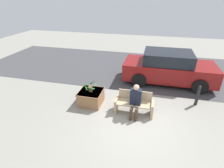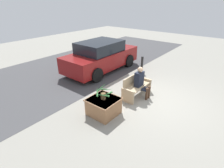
# 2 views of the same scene
# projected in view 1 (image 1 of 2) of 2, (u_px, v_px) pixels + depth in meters

# --- Properties ---
(ground_plane) EXTENTS (30.00, 30.00, 0.00)m
(ground_plane) POSITION_uv_depth(u_px,v_px,m) (136.00, 127.00, 5.92)
(ground_plane) COLOR gray
(road_surface) EXTENTS (20.00, 6.00, 0.01)m
(road_surface) POSITION_uv_depth(u_px,v_px,m) (147.00, 69.00, 10.52)
(road_surface) COLOR #424244
(road_surface) RESTS_ON ground_plane
(bench) EXTENTS (1.42, 0.53, 0.83)m
(bench) POSITION_uv_depth(u_px,v_px,m) (134.00, 104.00, 6.49)
(bench) COLOR tan
(bench) RESTS_ON ground_plane
(person_seated) EXTENTS (0.40, 0.59, 1.23)m
(person_seated) POSITION_uv_depth(u_px,v_px,m) (135.00, 100.00, 6.20)
(person_seated) COLOR black
(person_seated) RESTS_ON ground_plane
(planter_box) EXTENTS (0.93, 0.94, 0.57)m
(planter_box) POSITION_uv_depth(u_px,v_px,m) (91.00, 97.00, 7.05)
(planter_box) COLOR #936642
(planter_box) RESTS_ON ground_plane
(potted_plant) EXTENTS (0.57, 0.61, 0.49)m
(potted_plant) POSITION_uv_depth(u_px,v_px,m) (90.00, 87.00, 6.83)
(potted_plant) COLOR brown
(potted_plant) RESTS_ON planter_box
(parked_car) EXTENTS (4.35, 1.98, 1.58)m
(parked_car) POSITION_uv_depth(u_px,v_px,m) (168.00, 68.00, 8.61)
(parked_car) COLOR maroon
(parked_car) RESTS_ON ground_plane
(bollard_post) EXTENTS (0.13, 0.13, 0.86)m
(bollard_post) POSITION_uv_depth(u_px,v_px,m) (198.00, 95.00, 6.90)
(bollard_post) COLOR black
(bollard_post) RESTS_ON ground_plane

